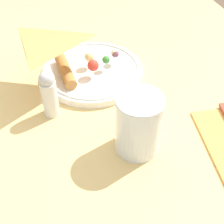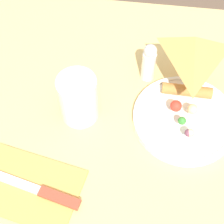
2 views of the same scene
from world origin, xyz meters
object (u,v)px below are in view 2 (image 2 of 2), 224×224
Objects in this scene: napkin_folded at (28,187)px; butter_knife at (33,188)px; milk_glass at (79,100)px; dining_table at (219,162)px; salt_shaker at (149,62)px; plate_pizza at (185,117)px.

butter_knife reaches higher than napkin_folded.
milk_glass is at bearing -110.96° from napkin_folded.
dining_table is 0.41m from butter_knife.
dining_table is 0.27m from salt_shaker.
butter_knife is (-0.01, 0.00, 0.00)m from napkin_folded.
plate_pizza is at bearing -177.45° from milk_glass.
salt_shaker is (0.18, -0.15, 0.14)m from dining_table.
napkin_folded is (0.07, 0.17, -0.05)m from milk_glass.
salt_shaker is (-0.20, -0.29, 0.05)m from napkin_folded.
napkin_folded is at bearing 69.04° from milk_glass.
milk_glass is at bearing 42.16° from salt_shaker.
plate_pizza is 0.14m from salt_shaker.
milk_glass reaches higher than butter_knife.
milk_glass is (0.22, 0.01, 0.03)m from plate_pizza.
butter_knife is (0.37, 0.15, 0.10)m from dining_table.
butter_knife is at bearing 167.14° from napkin_folded.
napkin_folded reaches higher than dining_table.
milk_glass reaches higher than plate_pizza.
dining_table is 0.15m from plate_pizza.
salt_shaker is (-0.13, -0.12, -0.00)m from milk_glass.
salt_shaker reaches higher than butter_knife.
salt_shaker reaches higher than napkin_folded.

